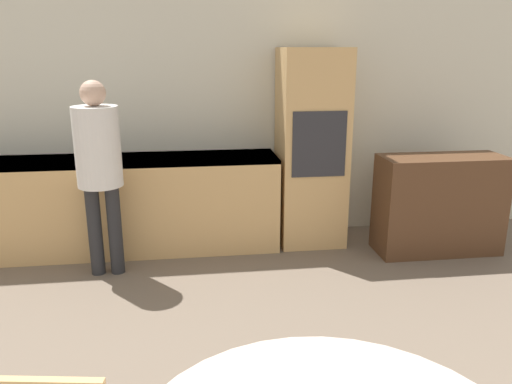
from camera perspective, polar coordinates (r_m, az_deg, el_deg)
name	(u,v)px	position (r m, az deg, el deg)	size (l,w,h in m)	color
wall_back	(225,108)	(5.01, -3.62, 9.51)	(6.97, 0.05, 2.60)	beige
kitchen_counter	(113,204)	(4.88, -15.98, -1.32)	(3.09, 0.60, 0.90)	tan
oven_unit	(311,148)	(4.86, 6.33, 4.97)	(0.62, 0.59, 1.88)	tan
sideboard	(439,205)	(4.98, 20.17, -1.35)	(1.15, 0.45, 0.92)	#51331E
person_standing	(99,159)	(4.25, -17.54, 3.62)	(0.37, 0.37, 1.64)	#262628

